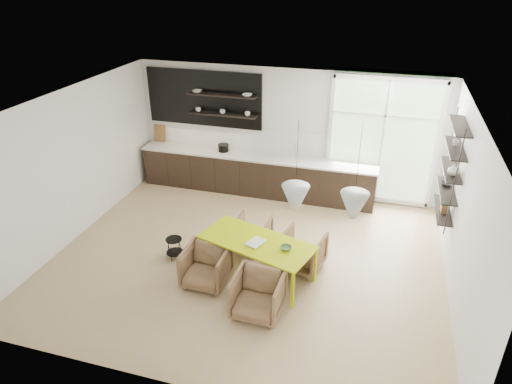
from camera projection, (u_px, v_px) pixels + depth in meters
name	position (u px, v px, depth m)	size (l,w,h in m)	color
room	(293.00, 167.00, 8.65)	(7.02, 6.01, 2.91)	tan
kitchen_run	(253.00, 168.00, 10.72)	(5.54, 0.69, 2.75)	black
right_shelving	(451.00, 173.00, 7.94)	(0.26, 1.22, 1.90)	black
dining_table	(257.00, 244.00, 7.74)	(2.11, 1.40, 0.71)	#AEC603
armchair_back_left	(253.00, 232.00, 8.75)	(0.63, 0.65, 0.59)	brown
armchair_back_right	(302.00, 251.00, 8.11)	(0.72, 0.74, 0.67)	brown
armchair_front_left	(206.00, 266.00, 7.69)	(0.73, 0.75, 0.68)	brown
armchair_front_right	(258.00, 295.00, 7.03)	(0.75, 0.77, 0.70)	brown
wire_stool	(174.00, 245.00, 8.41)	(0.32, 0.32, 0.40)	black
table_book	(250.00, 240.00, 7.72)	(0.24, 0.32, 0.03)	white
table_bowl	(286.00, 248.00, 7.49)	(0.19, 0.19, 0.06)	#537A4E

